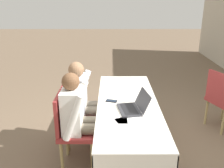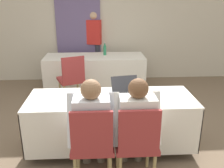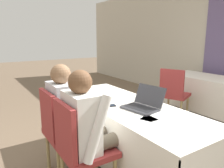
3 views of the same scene
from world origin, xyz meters
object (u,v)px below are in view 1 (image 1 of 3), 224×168
at_px(person_white_shirt, 79,115).
at_px(cell_phone, 111,101).
at_px(laptop, 133,107).
at_px(chair_near_left, 76,110).
at_px(person_checkered_shirt, 84,99).
at_px(chair_near_right, 71,127).
at_px(chair_far_spare, 222,98).

bearing_deg(person_white_shirt, cell_phone, -53.26).
xyz_separation_m(laptop, cell_phone, (-0.25, -0.25, -0.04)).
distance_m(chair_near_left, person_checkered_shirt, 0.19).
height_order(laptop, person_checkered_shirt, person_checkered_shirt).
relative_size(chair_near_right, person_checkered_shirt, 0.78).
relative_size(cell_phone, chair_far_spare, 0.17).
bearing_deg(chair_near_left, laptop, -120.63).
bearing_deg(cell_phone, person_white_shirt, -37.89).
bearing_deg(chair_near_left, chair_far_spare, -79.22).
height_order(laptop, chair_near_left, laptop).
height_order(chair_near_left, person_checkered_shirt, person_checkered_shirt).
distance_m(cell_phone, chair_near_left, 0.55).
bearing_deg(laptop, chair_far_spare, 110.54).
height_order(person_checkered_shirt, person_white_shirt, same).
bearing_deg(chair_far_spare, chair_near_left, 78.85).
bearing_deg(cell_phone, laptop, 60.22).
relative_size(laptop, person_checkered_shirt, 0.34).
distance_m(cell_phone, chair_near_right, 0.59).
xyz_separation_m(cell_phone, person_white_shirt, (0.28, -0.37, -0.05)).
xyz_separation_m(chair_near_right, person_checkered_shirt, (-0.45, 0.10, 0.16)).
xyz_separation_m(laptop, chair_far_spare, (-0.84, 1.42, -0.25)).
relative_size(chair_near_left, person_white_shirt, 0.78).
bearing_deg(chair_near_right, person_checkered_shirt, -12.90).
xyz_separation_m(chair_near_left, chair_far_spare, (-0.41, 2.15, 0.00)).
height_order(chair_near_left, chair_near_right, same).
height_order(chair_near_right, person_checkered_shirt, person_checkered_shirt).
xyz_separation_m(laptop, chair_near_left, (-0.43, -0.73, -0.25)).
bearing_deg(person_checkered_shirt, chair_near_right, 167.10).
xyz_separation_m(cell_phone, person_checkered_shirt, (-0.18, -0.37, -0.05)).
xyz_separation_m(chair_near_left, person_white_shirt, (0.45, 0.10, 0.16)).
distance_m(laptop, person_white_shirt, 0.63).
distance_m(chair_near_right, person_checkered_shirt, 0.49).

